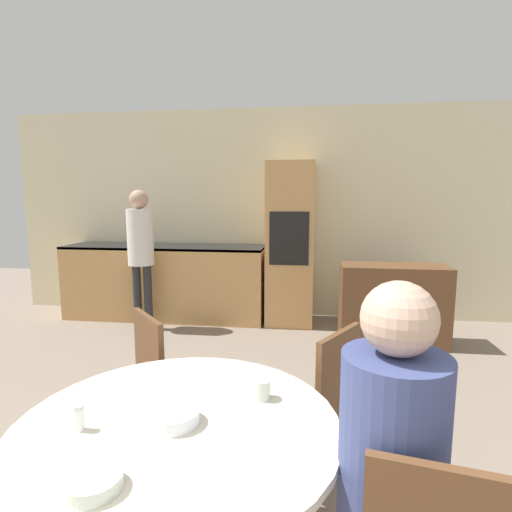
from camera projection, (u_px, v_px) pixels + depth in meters
wall_back at (282, 214)px, 5.05m from camera, size 7.05×0.05×2.60m
kitchen_counter at (166, 281)px, 5.01m from camera, size 2.49×0.60×0.92m
oven_unit at (290, 244)px, 4.75m from camera, size 0.55×0.59×1.91m
sideboard at (393, 304)px, 4.12m from camera, size 1.06×0.45×0.82m
dining_table at (180, 476)px, 1.40m from camera, size 1.11×1.11×0.74m
chair_far_left at (132, 388)px, 2.12m from camera, size 0.56×0.56×0.88m
chair_far_right at (320, 402)px, 1.97m from camera, size 0.55×0.55×0.88m
person_seated at (393, 465)px, 1.13m from camera, size 0.30×0.36×1.27m
person_standing at (141, 243)px, 4.48m from camera, size 0.29×0.29×1.59m
cup at (262, 389)px, 1.52m from camera, size 0.07×0.07×0.08m
bowl_near at (94, 483)px, 1.04m from camera, size 0.15×0.15×0.04m
bowl_centre at (174, 417)px, 1.35m from camera, size 0.17×0.17×0.05m
salt_shaker at (79, 418)px, 1.31m from camera, size 0.03×0.03×0.09m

